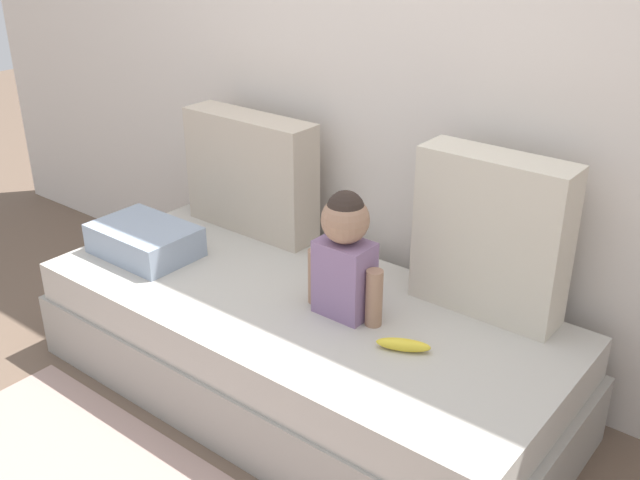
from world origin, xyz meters
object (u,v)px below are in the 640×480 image
throw_pillow_right (491,235)px  couch (300,347)px  banana (403,345)px  folded_blanket (145,240)px  toddler (345,252)px  throw_pillow_left (251,174)px

throw_pillow_right → couch: bearing=-148.1°
throw_pillow_right → banana: throw_pillow_right is taller
throw_pillow_right → folded_blanket: 1.33m
toddler → banana: bearing=-13.7°
couch → folded_blanket: folded_blanket is taller
banana → folded_blanket: bearing=-177.2°
throw_pillow_right → toddler: 0.48m
toddler → couch: bearing=-175.1°
throw_pillow_left → banana: throw_pillow_left is taller
banana → throw_pillow_left: bearing=158.8°
couch → throw_pillow_left: (-0.54, 0.33, 0.45)m
couch → toddler: toddler is taller
couch → banana: banana is taller
throw_pillow_left → banana: (1.00, -0.39, -0.22)m
couch → throw_pillow_left: size_ratio=3.26×
throw_pillow_left → throw_pillow_right: throw_pillow_right is taller
banana → folded_blanket: folded_blanket is taller
toddler → banana: 0.35m
throw_pillow_left → throw_pillow_right: (1.07, 0.00, 0.03)m
throw_pillow_left → throw_pillow_right: size_ratio=1.09×
couch → throw_pillow_left: 0.78m
toddler → folded_blanket: 0.90m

